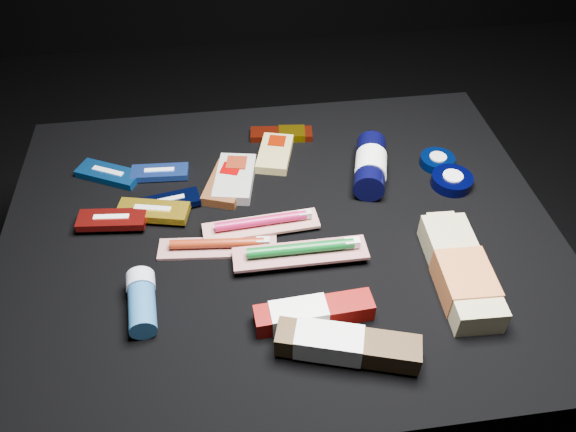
{
  "coord_description": "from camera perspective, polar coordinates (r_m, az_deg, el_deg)",
  "views": [
    {
      "loc": [
        -0.08,
        -0.7,
        1.11
      ],
      "look_at": [
        0.01,
        0.01,
        0.42
      ],
      "focal_mm": 35.0,
      "sensor_mm": 36.0,
      "label": 1
    }
  ],
  "objects": [
    {
      "name": "toothpaste_carton_red",
      "position": [
        0.86,
        2.11,
        -9.87
      ],
      "size": [
        0.18,
        0.05,
        0.04
      ],
      "rotation": [
        0.0,
        0.0,
        0.06
      ],
      "color": "#6D0705",
      "rests_on": "cloth_table"
    },
    {
      "name": "cream_tin_lower",
      "position": [
        1.12,
        16.3,
        3.48
      ],
      "size": [
        0.08,
        0.08,
        0.02
      ],
      "rotation": [
        0.0,
        0.0,
        0.37
      ],
      "color": "black",
      "rests_on": "cloth_table"
    },
    {
      "name": "cream_tin_upper",
      "position": [
        1.16,
        14.92,
        5.44
      ],
      "size": [
        0.07,
        0.07,
        0.02
      ],
      "rotation": [
        0.0,
        0.0,
        -0.15
      ],
      "color": "black",
      "rests_on": "cloth_table"
    },
    {
      "name": "clif_bar_2",
      "position": [
        1.15,
        -1.3,
        6.51
      ],
      "size": [
        0.09,
        0.13,
        0.02
      ],
      "rotation": [
        0.0,
        0.0,
        -0.27
      ],
      "color": "tan",
      "rests_on": "cloth_table"
    },
    {
      "name": "luna_bar_4",
      "position": [
        1.04,
        -17.45,
        -0.36
      ],
      "size": [
        0.12,
        0.06,
        0.02
      ],
      "rotation": [
        0.0,
        0.0,
        -0.1
      ],
      "color": "maroon",
      "rests_on": "cloth_table"
    },
    {
      "name": "toothbrush_pack_0",
      "position": [
        0.96,
        -7.01,
        -3.01
      ],
      "size": [
        0.21,
        0.07,
        0.02
      ],
      "rotation": [
        0.0,
        0.0,
        -0.09
      ],
      "color": "#B7B2AB",
      "rests_on": "cloth_table"
    },
    {
      "name": "luna_bar_2",
      "position": [
        1.05,
        -11.98,
        1.41
      ],
      "size": [
        0.12,
        0.06,
        0.01
      ],
      "rotation": [
        0.0,
        0.0,
        0.18
      ],
      "color": "black",
      "rests_on": "cloth_table"
    },
    {
      "name": "ground",
      "position": [
        1.31,
        -0.61,
        -13.66
      ],
      "size": [
        3.0,
        3.0,
        0.0
      ],
      "primitive_type": "plane",
      "color": "black",
      "rests_on": "ground"
    },
    {
      "name": "clif_bar_0",
      "position": [
        1.08,
        -6.19,
        3.48
      ],
      "size": [
        0.1,
        0.14,
        0.02
      ],
      "rotation": [
        0.0,
        0.0,
        -0.34
      ],
      "color": "#593017",
      "rests_on": "cloth_table"
    },
    {
      "name": "clif_bar_1",
      "position": [
        1.09,
        -5.4,
        4.02
      ],
      "size": [
        0.09,
        0.14,
        0.02
      ],
      "rotation": [
        0.0,
        0.0,
        -0.19
      ],
      "color": "#A0A19A",
      "rests_on": "cloth_table"
    },
    {
      "name": "cloth_table",
      "position": [
        1.15,
        -0.68,
        -8.33
      ],
      "size": [
        0.98,
        0.78,
        0.4
      ],
      "primitive_type": "cube",
      "color": "black",
      "rests_on": "ground"
    },
    {
      "name": "luna_bar_0",
      "position": [
        1.15,
        -17.76,
        4.09
      ],
      "size": [
        0.13,
        0.1,
        0.02
      ],
      "rotation": [
        0.0,
        0.0,
        -0.47
      ],
      "color": "#0D4A97",
      "rests_on": "cloth_table"
    },
    {
      "name": "deodorant_stick",
      "position": [
        0.89,
        -14.64,
        -8.38
      ],
      "size": [
        0.05,
        0.11,
        0.05
      ],
      "rotation": [
        0.0,
        0.0,
        0.09
      ],
      "color": "#225586",
      "rests_on": "cloth_table"
    },
    {
      "name": "luna_bar_3",
      "position": [
        1.04,
        -13.55,
        0.48
      ],
      "size": [
        0.14,
        0.08,
        0.02
      ],
      "rotation": [
        0.0,
        0.0,
        -0.23
      ],
      "color": "gold",
      "rests_on": "cloth_table"
    },
    {
      "name": "luna_bar_1",
      "position": [
        1.13,
        -12.9,
        4.34
      ],
      "size": [
        0.11,
        0.05,
        0.01
      ],
      "rotation": [
        0.0,
        0.0,
        -0.06
      ],
      "color": "#2247B2",
      "rests_on": "cloth_table"
    },
    {
      "name": "toothbrush_pack_2",
      "position": [
        0.93,
        1.48,
        -3.58
      ],
      "size": [
        0.22,
        0.05,
        0.03
      ],
      "rotation": [
        0.0,
        0.0,
        0.0
      ],
      "color": "#A9A39E",
      "rests_on": "cloth_table"
    },
    {
      "name": "toothpaste_carton_green",
      "position": [
        0.82,
        5.4,
        -12.86
      ],
      "size": [
        0.21,
        0.1,
        0.04
      ],
      "rotation": [
        0.0,
        0.0,
        -0.3
      ],
      "color": "#382611",
      "rests_on": "cloth_table"
    },
    {
      "name": "power_bar",
      "position": [
        1.2,
        -0.32,
        8.34
      ],
      "size": [
        0.13,
        0.05,
        0.02
      ],
      "rotation": [
        0.0,
        0.0,
        -0.11
      ],
      "color": "#691508",
      "rests_on": "cloth_table"
    },
    {
      "name": "bodywash_bottle",
      "position": [
        0.94,
        17.14,
        -5.5
      ],
      "size": [
        0.09,
        0.23,
        0.05
      ],
      "rotation": [
        0.0,
        0.0,
        -0.04
      ],
      "color": "tan",
      "rests_on": "cloth_table"
    },
    {
      "name": "toothbrush_pack_1",
      "position": [
        0.99,
        -2.59,
        -0.75
      ],
      "size": [
        0.21,
        0.06,
        0.02
      ],
      "rotation": [
        0.0,
        0.0,
        0.07
      ],
      "color": "beige",
      "rests_on": "cloth_table"
    },
    {
      "name": "lotion_bottle",
      "position": [
        1.09,
        8.37,
        5.15
      ],
      "size": [
        0.1,
        0.19,
        0.06
      ],
      "rotation": [
        0.0,
        0.0,
        -0.27
      ],
      "color": "black",
      "rests_on": "cloth_table"
    }
  ]
}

